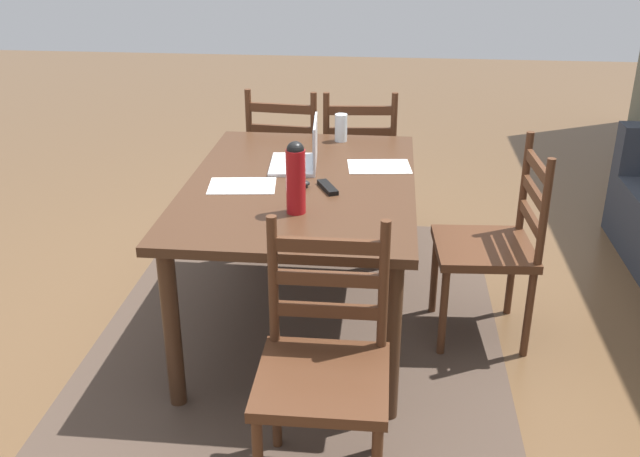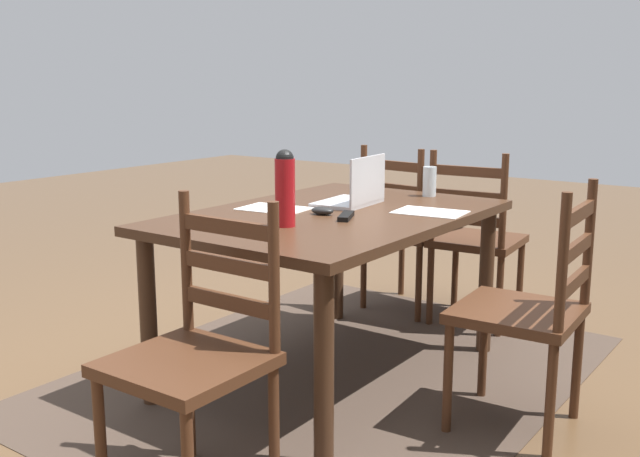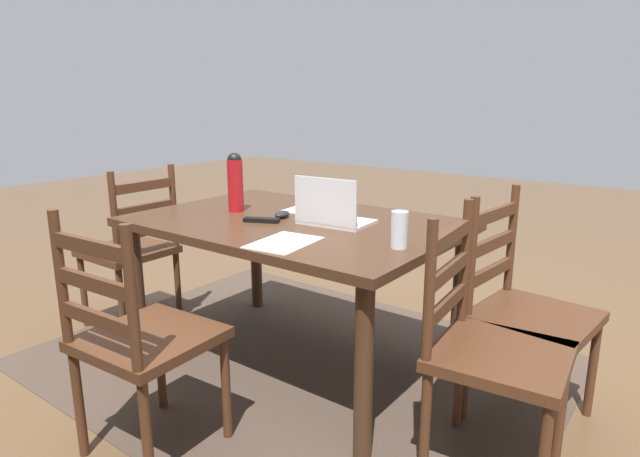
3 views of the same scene
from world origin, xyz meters
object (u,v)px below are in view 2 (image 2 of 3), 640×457
(chair_left_far, at_px, (475,240))
(chair_left_near, at_px, (407,231))
(water_bottle, at_px, (285,187))
(tv_remote, at_px, (346,216))
(chair_far_head, at_px, (528,312))
(drinking_glass, at_px, (430,181))
(computer_mouse, at_px, (322,211))
(chair_right_far, at_px, (196,357))
(dining_table, at_px, (332,232))
(laptop, at_px, (356,193))

(chair_left_far, bearing_deg, chair_left_near, -90.00)
(water_bottle, bearing_deg, tv_remote, 159.16)
(chair_left_near, relative_size, water_bottle, 3.16)
(chair_left_near, bearing_deg, tv_remote, 16.70)
(chair_far_head, bearing_deg, tv_remote, -83.00)
(drinking_glass, relative_size, computer_mouse, 1.45)
(chair_right_far, bearing_deg, dining_table, -168.86)
(chair_left_far, relative_size, water_bottle, 3.16)
(chair_far_head, relative_size, laptop, 2.83)
(tv_remote, bearing_deg, chair_right_far, -109.74)
(chair_left_near, distance_m, chair_left_far, 0.42)
(chair_left_near, distance_m, drinking_glass, 0.64)
(chair_right_far, relative_size, water_bottle, 3.16)
(chair_right_far, distance_m, computer_mouse, 1.04)
(chair_right_far, relative_size, computer_mouse, 9.50)
(computer_mouse, bearing_deg, drinking_glass, 159.51)
(dining_table, relative_size, chair_right_far, 1.59)
(dining_table, distance_m, drinking_glass, 0.67)
(drinking_glass, height_order, computer_mouse, drinking_glass)
(chair_left_far, relative_size, tv_remote, 5.59)
(dining_table, height_order, computer_mouse, computer_mouse)
(laptop, height_order, drinking_glass, laptop)
(chair_right_far, distance_m, drinking_glass, 1.72)
(chair_left_far, bearing_deg, drinking_glass, -10.47)
(dining_table, xyz_separation_m, laptop, (-0.21, -0.02, 0.15))
(chair_far_head, height_order, drinking_glass, chair_far_head)
(water_bottle, relative_size, tv_remote, 1.77)
(dining_table, bearing_deg, chair_right_far, 11.14)
(dining_table, xyz_separation_m, computer_mouse, (0.08, -0.00, 0.10))
(dining_table, bearing_deg, chair_left_far, 168.66)
(chair_left_near, relative_size, computer_mouse, 9.50)
(tv_remote, bearing_deg, water_bottle, -135.08)
(chair_far_head, relative_size, tv_remote, 5.59)
(chair_right_far, height_order, laptop, laptop)
(drinking_glass, bearing_deg, tv_remote, -0.31)
(dining_table, xyz_separation_m, water_bottle, (0.36, 0.03, 0.24))
(drinking_glass, bearing_deg, dining_table, -11.89)
(chair_left_far, distance_m, drinking_glass, 0.55)
(chair_far_head, xyz_separation_m, drinking_glass, (-0.64, -0.75, 0.36))
(chair_left_far, bearing_deg, water_bottle, -7.40)
(drinking_glass, bearing_deg, computer_mouse, -10.69)
(tv_remote, bearing_deg, chair_left_near, 82.46)
(chair_right_far, xyz_separation_m, drinking_glass, (-1.69, -0.07, 0.36))
(computer_mouse, bearing_deg, chair_left_near, -179.20)
(dining_table, distance_m, laptop, 0.26)
(laptop, bearing_deg, tv_remote, 25.95)
(chair_far_head, bearing_deg, chair_left_near, -133.58)
(tv_remote, bearing_deg, chair_left_far, 61.78)
(dining_table, distance_m, tv_remote, 0.19)
(water_bottle, bearing_deg, computer_mouse, -174.63)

